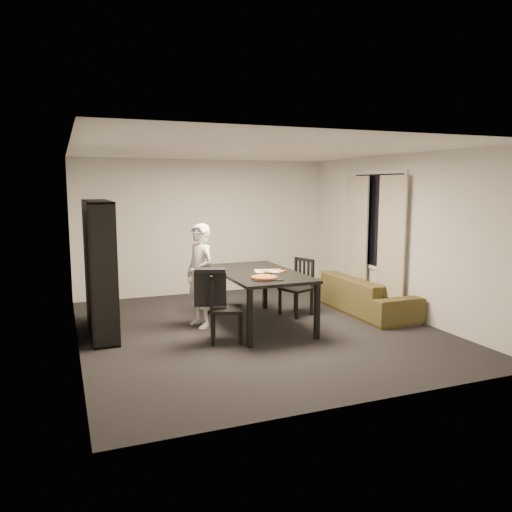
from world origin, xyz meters
name	(u,v)px	position (x,y,z in m)	size (l,w,h in m)	color
room	(257,242)	(0.00, 0.00, 1.30)	(5.01, 5.51, 2.61)	black
window_pane	(378,221)	(2.48, 0.60, 1.50)	(0.02, 1.40, 1.60)	black
window_frame	(377,221)	(2.48, 0.60, 1.50)	(0.03, 1.52, 1.72)	white
curtain_left	(391,244)	(2.40, 0.08, 1.15)	(0.03, 0.70, 2.25)	#BBB5A0
curtain_right	(356,238)	(2.40, 1.12, 1.15)	(0.03, 0.70, 2.25)	#BBB5A0
bookshelf	(100,268)	(-2.16, 0.60, 0.95)	(0.35, 1.50, 1.90)	black
dining_table	(258,277)	(0.09, 0.17, 0.75)	(1.10, 1.98, 0.82)	black
chair_left	(220,303)	(-0.69, -0.36, 0.53)	(0.55, 0.55, 0.93)	black
chair_right	(300,283)	(0.96, 0.53, 0.53)	(0.55, 0.55, 0.92)	black
draped_jacket	(210,286)	(-0.81, -0.32, 0.77)	(0.45, 0.30, 0.52)	black
person	(200,276)	(-0.75, 0.43, 0.78)	(0.57, 0.37, 1.55)	white
baking_tray	(267,279)	(-0.02, -0.42, 0.83)	(0.40, 0.32, 0.01)	black
pepperoni_pizza	(264,277)	(-0.06, -0.41, 0.85)	(0.35, 0.35, 0.03)	#A45E2F
kitchen_towel	(268,271)	(0.24, 0.15, 0.83)	(0.40, 0.30, 0.01)	white
pizza_slices	(273,271)	(0.29, 0.09, 0.84)	(0.37, 0.31, 0.01)	#CB813F
sofa	(365,294)	(2.05, 0.27, 0.30)	(2.07, 0.81, 0.61)	#383516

